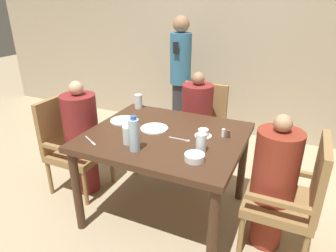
# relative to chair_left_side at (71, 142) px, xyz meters

# --- Properties ---
(ground_plane) EXTENTS (16.00, 16.00, 0.00)m
(ground_plane) POSITION_rel_chair_left_side_xyz_m (1.02, 0.00, -0.49)
(ground_plane) COLOR tan
(wall_back) EXTENTS (8.00, 0.06, 2.80)m
(wall_back) POSITION_rel_chair_left_side_xyz_m (1.02, 2.02, 0.91)
(wall_back) COLOR tan
(wall_back) RESTS_ON ground_plane
(dining_table) EXTENTS (1.25, 1.07, 0.78)m
(dining_table) POSITION_rel_chair_left_side_xyz_m (1.02, 0.00, 0.19)
(dining_table) COLOR #422819
(dining_table) RESTS_ON ground_plane
(chair_left_side) EXTENTS (0.50, 0.50, 0.93)m
(chair_left_side) POSITION_rel_chair_left_side_xyz_m (0.00, 0.00, 0.00)
(chair_left_side) COLOR olive
(chair_left_side) RESTS_ON ground_plane
(diner_in_left_chair) EXTENTS (0.32, 0.32, 1.12)m
(diner_in_left_chair) POSITION_rel_chair_left_side_xyz_m (0.14, 0.00, 0.08)
(diner_in_left_chair) COLOR maroon
(diner_in_left_chair) RESTS_ON ground_plane
(chair_far_side) EXTENTS (0.50, 0.50, 0.93)m
(chair_far_side) POSITION_rel_chair_left_side_xyz_m (1.02, 0.93, 0.00)
(chair_far_side) COLOR olive
(chair_far_side) RESTS_ON ground_plane
(diner_in_far_chair) EXTENTS (0.32, 0.32, 1.12)m
(diner_in_far_chair) POSITION_rel_chair_left_side_xyz_m (1.02, 0.78, 0.08)
(diner_in_far_chair) COLOR maroon
(diner_in_far_chair) RESTS_ON ground_plane
(chair_right_side) EXTENTS (0.50, 0.50, 0.93)m
(chair_right_side) POSITION_rel_chair_left_side_xyz_m (2.03, 0.00, 0.00)
(chair_right_side) COLOR olive
(chair_right_side) RESTS_ON ground_plane
(diner_in_right_chair) EXTENTS (0.32, 0.32, 1.09)m
(diner_in_right_chair) POSITION_rel_chair_left_side_xyz_m (1.89, 0.00, 0.06)
(diner_in_right_chair) COLOR maroon
(diner_in_right_chair) RESTS_ON ground_plane
(standing_host) EXTENTS (0.27, 0.31, 1.60)m
(standing_host) POSITION_rel_chair_left_side_xyz_m (0.50, 1.58, 0.37)
(standing_host) COLOR #2D2D33
(standing_host) RESTS_ON ground_plane
(plate_main_left) EXTENTS (0.23, 0.23, 0.01)m
(plate_main_left) POSITION_rel_chair_left_side_xyz_m (0.89, 0.05, 0.29)
(plate_main_left) COLOR white
(plate_main_left) RESTS_ON dining_table
(plate_main_right) EXTENTS (0.23, 0.23, 0.01)m
(plate_main_right) POSITION_rel_chair_left_side_xyz_m (0.56, 0.09, 0.29)
(plate_main_right) COLOR white
(plate_main_right) RESTS_ON dining_table
(teacup_with_saucer) EXTENTS (0.14, 0.14, 0.06)m
(teacup_with_saucer) POSITION_rel_chair_left_side_xyz_m (1.31, 0.09, 0.31)
(teacup_with_saucer) COLOR white
(teacup_with_saucer) RESTS_ON dining_table
(bowl_small) EXTENTS (0.14, 0.14, 0.05)m
(bowl_small) POSITION_rel_chair_left_side_xyz_m (1.37, -0.30, 0.31)
(bowl_small) COLOR white
(bowl_small) RESTS_ON dining_table
(water_bottle) EXTENTS (0.08, 0.08, 0.27)m
(water_bottle) POSITION_rel_chair_left_side_xyz_m (0.93, -0.34, 0.41)
(water_bottle) COLOR #A3C6DB
(water_bottle) RESTS_ON dining_table
(glass_tall_near) EXTENTS (0.08, 0.08, 0.14)m
(glass_tall_near) POSITION_rel_chair_left_side_xyz_m (0.83, -0.27, 0.35)
(glass_tall_near) COLOR silver
(glass_tall_near) RESTS_ON dining_table
(glass_tall_mid) EXTENTS (0.08, 0.08, 0.14)m
(glass_tall_mid) POSITION_rel_chair_left_side_xyz_m (1.37, -0.16, 0.35)
(glass_tall_mid) COLOR silver
(glass_tall_mid) RESTS_ON dining_table
(glass_tall_far) EXTENTS (0.08, 0.08, 0.14)m
(glass_tall_far) POSITION_rel_chair_left_side_xyz_m (0.51, 0.45, 0.35)
(glass_tall_far) COLOR silver
(glass_tall_far) RESTS_ON dining_table
(salt_shaker) EXTENTS (0.03, 0.03, 0.07)m
(salt_shaker) POSITION_rel_chair_left_side_xyz_m (1.45, 0.15, 0.32)
(salt_shaker) COLOR white
(salt_shaker) RESTS_ON dining_table
(pepper_shaker) EXTENTS (0.03, 0.03, 0.06)m
(pepper_shaker) POSITION_rel_chair_left_side_xyz_m (1.49, 0.15, 0.32)
(pepper_shaker) COLOR #4C3D2D
(pepper_shaker) RESTS_ON dining_table
(fork_beside_plate) EXTENTS (0.17, 0.02, 0.00)m
(fork_beside_plate) POSITION_rel_chair_left_side_xyz_m (1.17, -0.04, 0.29)
(fork_beside_plate) COLOR silver
(fork_beside_plate) RESTS_ON dining_table
(knife_beside_plate) EXTENTS (0.17, 0.10, 0.00)m
(knife_beside_plate) POSITION_rel_chair_left_side_xyz_m (0.55, -0.36, 0.29)
(knife_beside_plate) COLOR silver
(knife_beside_plate) RESTS_ON dining_table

